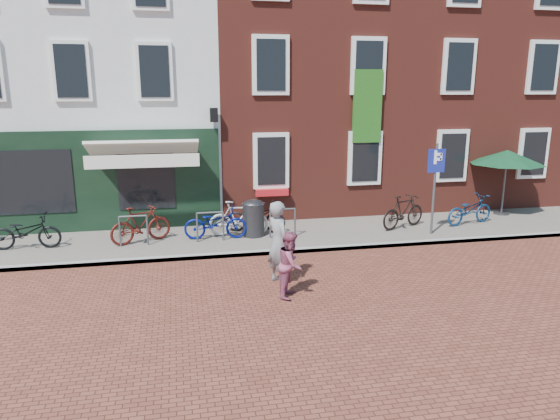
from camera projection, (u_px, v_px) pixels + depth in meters
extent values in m
plane|color=brown|center=(273.00, 255.00, 13.07)|extent=(80.00, 80.00, 0.00)
cube|color=slate|center=(298.00, 235.00, 14.68)|extent=(24.00, 3.00, 0.10)
cube|color=silver|center=(94.00, 78.00, 17.73)|extent=(8.00, 8.00, 9.00)
cube|color=maroon|center=(291.00, 64.00, 18.96)|extent=(6.00, 8.00, 10.00)
cube|color=maroon|center=(439.00, 66.00, 20.11)|extent=(6.00, 8.00, 10.00)
cylinder|color=#302F32|center=(253.00, 220.00, 14.32)|extent=(0.60, 0.60, 0.90)
ellipsoid|color=#302F32|center=(253.00, 202.00, 14.20)|extent=(0.60, 0.60, 0.27)
cylinder|color=#4C4C4F|center=(434.00, 189.00, 14.32)|extent=(0.07, 0.07, 2.57)
cube|color=navy|center=(436.00, 161.00, 14.11)|extent=(0.50, 0.04, 0.65)
cylinder|color=#4C4C4F|center=(501.00, 213.00, 16.89)|extent=(0.50, 0.50, 0.08)
cylinder|color=#4C4C4F|center=(504.00, 184.00, 16.66)|extent=(0.06, 0.06, 1.99)
cone|color=#104124|center=(507.00, 154.00, 16.43)|extent=(2.37, 2.37, 0.45)
imported|color=gray|center=(278.00, 243.00, 11.01)|extent=(0.66, 0.79, 1.84)
imported|color=#9A4762|center=(291.00, 264.00, 10.37)|extent=(0.74, 0.82, 1.36)
imported|color=black|center=(26.00, 232.00, 13.15)|extent=(1.74, 0.65, 0.90)
imported|color=#4E1510|center=(141.00, 225.00, 13.67)|extent=(1.72, 1.10, 1.00)
imported|color=#051163|center=(216.00, 223.00, 14.03)|extent=(1.76, 0.75, 0.90)
imported|color=#BBBABD|center=(239.00, 218.00, 14.31)|extent=(1.71, 0.66, 1.00)
imported|color=black|center=(256.00, 217.00, 14.72)|extent=(1.82, 1.06, 0.90)
imported|color=black|center=(403.00, 212.00, 15.08)|extent=(1.72, 1.08, 1.00)
imported|color=navy|center=(470.00, 210.00, 15.53)|extent=(1.81, 1.02, 0.90)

